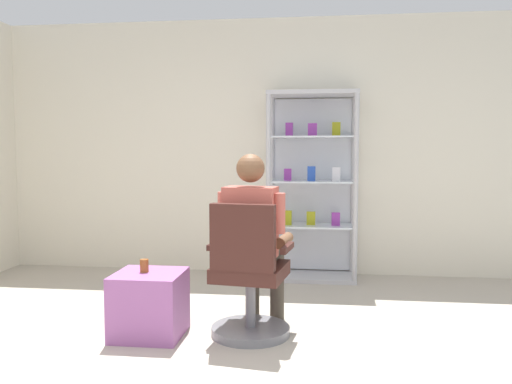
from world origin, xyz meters
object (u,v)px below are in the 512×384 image
at_px(display_cabinet_main, 312,185).
at_px(storage_crate, 149,304).
at_px(office_chair, 249,282).
at_px(tea_glass, 144,266).
at_px(seated_shopkeeper, 255,234).

bearing_deg(display_cabinet_main, storage_crate, -120.62).
height_order(office_chair, tea_glass, office_chair).
bearing_deg(tea_glass, storage_crate, -15.79).
relative_size(display_cabinet_main, storage_crate, 4.01).
relative_size(seated_shopkeeper, tea_glass, 13.94).
relative_size(storage_crate, tea_glass, 5.12).
bearing_deg(storage_crate, seated_shopkeeper, 16.00).
height_order(display_cabinet_main, office_chair, display_cabinet_main).
bearing_deg(display_cabinet_main, tea_glass, -121.58).
bearing_deg(display_cabinet_main, seated_shopkeeper, -102.89).
bearing_deg(storage_crate, office_chair, 3.82).
bearing_deg(tea_glass, display_cabinet_main, 58.42).
bearing_deg(office_chair, display_cabinet_main, 77.55).
relative_size(display_cabinet_main, seated_shopkeeper, 1.47).
xyz_separation_m(display_cabinet_main, storage_crate, (-1.11, -1.88, -0.73)).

